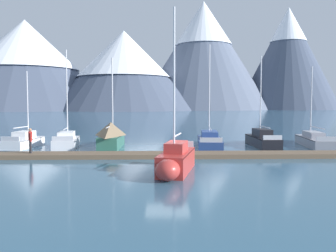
{
  "coord_description": "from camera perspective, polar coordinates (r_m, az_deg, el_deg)",
  "views": [
    {
      "loc": [
        0.03,
        -20.07,
        3.71
      ],
      "look_at": [
        0.0,
        6.0,
        2.0
      ],
      "focal_mm": 38.0,
      "sensor_mm": 36.0,
      "label": 1
    }
  ],
  "objects": [
    {
      "name": "mountain_west_summit",
      "position": [
        203.78,
        -21.84,
        9.52
      ],
      "size": [
        95.39,
        95.39,
        47.02
      ],
      "color": "#424C60",
      "rests_on": "ground"
    },
    {
      "name": "sailboat_mid_dock_starboard",
      "position": [
        18.79,
        1.24,
        -5.52
      ],
      "size": [
        2.32,
        5.45,
        8.53
      ],
      "color": "#B2332D",
      "rests_on": "ground"
    },
    {
      "name": "mountain_shoulder_ridge",
      "position": [
        202.91,
        5.77,
        11.49
      ],
      "size": [
        74.44,
        74.44,
        59.79
      ],
      "color": "slate",
      "rests_on": "ground"
    },
    {
      "name": "mountain_central_massif",
      "position": [
        185.36,
        -7.0,
        9.28
      ],
      "size": [
        77.44,
        77.44,
        40.33
      ],
      "color": "#424C60",
      "rests_on": "ground"
    },
    {
      "name": "sailboat_mid_dock_port",
      "position": [
        29.82,
        -8.94,
        -1.48
      ],
      "size": [
        1.92,
        6.85,
        7.48
      ],
      "color": "#336B56",
      "rests_on": "ground"
    },
    {
      "name": "mountain_east_summit",
      "position": [
        214.17,
        18.75,
        10.4
      ],
      "size": [
        56.61,
        56.61,
        56.96
      ],
      "color": "#424C60",
      "rests_on": "ground"
    },
    {
      "name": "ground_plane",
      "position": [
        20.41,
        -0.02,
        -6.72
      ],
      "size": [
        700.0,
        700.0,
        0.0
      ],
      "primitive_type": "plane",
      "color": "#335B75"
    },
    {
      "name": "sailboat_second_berth",
      "position": [
        31.14,
        -15.78,
        -2.26
      ],
      "size": [
        2.5,
        6.1,
        8.15
      ],
      "color": "silver",
      "rests_on": "ground"
    },
    {
      "name": "dock",
      "position": [
        24.33,
        -0.01,
        -4.67
      ],
      "size": [
        28.89,
        2.72,
        0.3
      ],
      "color": "brown",
      "rests_on": "ground"
    },
    {
      "name": "sailboat_end_of_dock",
      "position": [
        33.4,
        22.12,
        -2.05
      ],
      "size": [
        2.28,
        7.74,
        6.88
      ],
      "color": "#93939E",
      "rests_on": "ground"
    },
    {
      "name": "sailboat_far_berth",
      "position": [
        30.16,
        6.66,
        -2.32
      ],
      "size": [
        2.33,
        7.51,
        8.56
      ],
      "color": "navy",
      "rests_on": "ground"
    },
    {
      "name": "sailboat_outer_slip",
      "position": [
        31.85,
        14.77,
        -2.02
      ],
      "size": [
        1.78,
        6.61,
        7.76
      ],
      "color": "black",
      "rests_on": "ground"
    },
    {
      "name": "sailboat_nearest_berth",
      "position": [
        32.38,
        -21.77,
        -2.18
      ],
      "size": [
        2.06,
        5.48,
        6.38
      ],
      "color": "white",
      "rests_on": "ground"
    },
    {
      "name": "person_on_dock",
      "position": [
        25.82,
        -21.15,
        -1.94
      ],
      "size": [
        0.37,
        0.53,
        1.69
      ],
      "color": "#232328",
      "rests_on": "dock"
    }
  ]
}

